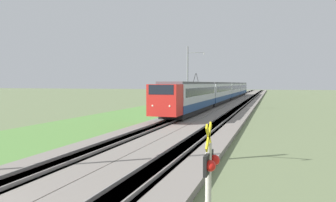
# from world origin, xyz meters

# --- Properties ---
(ballast_main) EXTENTS (240.00, 4.40, 0.30)m
(ballast_main) POSITION_xyz_m (50.00, 0.00, 0.15)
(ballast_main) COLOR gray
(ballast_main) RESTS_ON ground
(ballast_adjacent) EXTENTS (240.00, 4.40, 0.30)m
(ballast_adjacent) POSITION_xyz_m (50.00, -4.45, 0.15)
(ballast_adjacent) COLOR gray
(ballast_adjacent) RESTS_ON ground
(track_main) EXTENTS (240.00, 1.57, 0.45)m
(track_main) POSITION_xyz_m (50.00, 0.00, 0.16)
(track_main) COLOR #4C4238
(track_main) RESTS_ON ground
(track_adjacent) EXTENTS (240.00, 1.57, 0.45)m
(track_adjacent) POSITION_xyz_m (50.00, -4.45, 0.16)
(track_adjacent) COLOR #4C4238
(track_adjacent) RESTS_ON ground
(grass_verge) EXTENTS (240.00, 10.20, 0.12)m
(grass_verge) POSITION_xyz_m (50.00, 6.37, 0.06)
(grass_verge) COLOR #5B8E42
(grass_verge) RESTS_ON ground
(passenger_train) EXTENTS (80.43, 2.86, 5.15)m
(passenger_train) POSITION_xyz_m (61.80, 0.00, 2.42)
(passenger_train) COLOR red
(passenger_train) RESTS_ON ground
(crossing_signal_far) EXTENTS (0.70, 0.23, 3.20)m
(crossing_signal_far) POSITION_xyz_m (0.40, -8.06, 1.94)
(crossing_signal_far) COLOR beige
(crossing_signal_far) RESTS_ON ground
(catenary_mast_mid) EXTENTS (0.22, 2.56, 9.19)m
(catenary_mast_mid) POSITION_xyz_m (40.71, 2.50, 4.74)
(catenary_mast_mid) COLOR slate
(catenary_mast_mid) RESTS_ON ground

